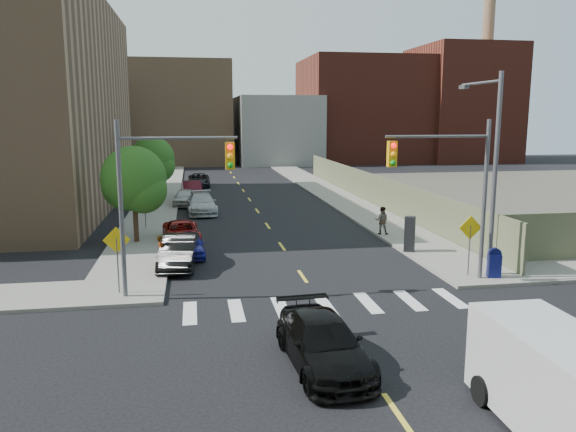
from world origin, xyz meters
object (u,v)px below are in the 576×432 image
object	(u,v)px
parked_car_white	(184,197)
cargo_van	(559,384)
parked_car_red	(181,232)
parked_car_grey	(199,180)
black_sedan	(323,343)
pedestrian_west	(161,252)
parked_car_maroon	(192,190)
payphone	(410,234)
parked_car_black	(179,252)
mailbox	(494,263)
pedestrian_east	(382,220)
parked_car_silver	(201,203)
parked_car_blue	(190,245)

from	to	relation	value
parked_car_white	cargo_van	world-z (taller)	cargo_van
parked_car_red	parked_car_grey	size ratio (longest dim) A/B	0.91
black_sedan	cargo_van	xyz separation A→B (m)	(4.37, -4.35, 0.54)
parked_car_white	parked_car_grey	size ratio (longest dim) A/B	0.83
parked_car_white	pedestrian_west	size ratio (longest dim) A/B	2.60
parked_car_maroon	payphone	size ratio (longest dim) A/B	2.48
parked_car_white	cargo_van	size ratio (longest dim) A/B	0.75
parked_car_black	parked_car_white	world-z (taller)	parked_car_black
parked_car_maroon	mailbox	size ratio (longest dim) A/B	3.49
payphone	pedestrian_east	size ratio (longest dim) A/B	1.11
pedestrian_west	pedestrian_east	size ratio (longest dim) A/B	0.91
cargo_van	mailbox	size ratio (longest dim) A/B	4.00
parked_car_silver	parked_car_grey	xyz separation A→B (m)	(0.00, 16.37, -0.08)
black_sedan	payphone	world-z (taller)	payphone
parked_car_maroon	pedestrian_west	distance (m)	23.53
parked_car_maroon	parked_car_grey	distance (m)	8.51
black_sedan	mailbox	bearing A→B (deg)	33.41
parked_car_blue	pedestrian_east	world-z (taller)	pedestrian_east
cargo_van	payphone	xyz separation A→B (m)	(3.13, 16.66, -0.18)
parked_car_maroon	cargo_van	xyz separation A→B (m)	(8.06, -38.96, 0.50)
parked_car_maroon	parked_car_red	bearing A→B (deg)	-96.71
parked_car_red	parked_car_blue	bearing A→B (deg)	-86.24
parked_car_white	pedestrian_east	xyz separation A→B (m)	(11.80, -13.89, 0.31)
parked_car_silver	pedestrian_east	world-z (taller)	pedestrian_east
parked_car_silver	parked_car_white	world-z (taller)	parked_car_silver
black_sedan	pedestrian_west	bearing A→B (deg)	110.70
parked_car_maroon	pedestrian_east	xyz separation A→B (m)	(11.19, -17.90, 0.23)
cargo_van	pedestrian_east	size ratio (longest dim) A/B	3.16
pedestrian_east	parked_car_grey	bearing A→B (deg)	-45.79
parked_car_white	pedestrian_west	bearing A→B (deg)	-86.72
parked_car_blue	black_sedan	bearing A→B (deg)	-77.65
parked_car_maroon	cargo_van	bearing A→B (deg)	-83.03
payphone	black_sedan	bearing A→B (deg)	-96.37
parked_car_red	mailbox	bearing A→B (deg)	-40.49
mailbox	pedestrian_west	world-z (taller)	pedestrian_west
black_sedan	mailbox	xyz separation A→B (m)	(9.36, 7.14, 0.07)
parked_car_maroon	black_sedan	distance (m)	34.80
black_sedan	mailbox	world-z (taller)	mailbox
parked_car_blue	parked_car_grey	distance (m)	29.33
parked_car_black	pedestrian_west	xyz separation A→B (m)	(-0.80, -0.59, 0.15)
parked_car_silver	pedestrian_east	bearing A→B (deg)	-46.47
parked_car_grey	black_sedan	xyz separation A→B (m)	(3.00, -43.08, 0.05)
cargo_van	mailbox	distance (m)	12.53
mailbox	parked_car_maroon	bearing A→B (deg)	128.81
parked_car_blue	parked_car_maroon	world-z (taller)	parked_car_maroon
black_sedan	payphone	distance (m)	14.42
cargo_van	pedestrian_west	xyz separation A→B (m)	(-9.47, 15.47, -0.35)
parked_car_red	pedestrian_west	distance (m)	6.00
black_sedan	parked_car_black	bearing A→B (deg)	106.22
parked_car_red	parked_car_maroon	distance (m)	17.56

